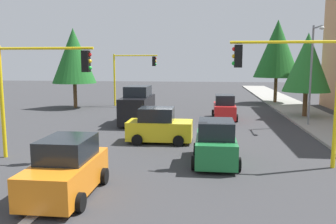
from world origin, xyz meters
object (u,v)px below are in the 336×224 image
object	(u,v)px
traffic_signal_near_left	(293,77)
car_green	(216,144)
tree_roadside_mid	(307,63)
car_red	(224,108)
tree_opposite_side	(74,56)
car_yellow	(159,127)
traffic_signal_far_right	(132,69)
delivery_van_black	(138,106)
car_orange	(66,169)
traffic_signal_near_right	(39,79)
tree_roadside_far	(277,49)
street_lamp_curbside	(313,65)

from	to	relation	value
traffic_signal_near_left	car_green	size ratio (longest dim) A/B	1.45
traffic_signal_near_left	tree_roadside_mid	world-z (taller)	tree_roadside_mid
car_red	tree_opposite_side	bearing A→B (deg)	-111.04
tree_opposite_side	car_yellow	distance (m)	17.93
tree_opposite_side	tree_roadside_mid	bearing A→B (deg)	79.22
tree_opposite_side	car_red	xyz separation A→B (m)	(5.55, 14.44, -4.22)
traffic_signal_near_left	traffic_signal_far_right	xyz separation A→B (m)	(-20.00, -11.31, -0.11)
delivery_van_black	car_orange	size ratio (longest dim) A/B	1.20
traffic_signal_near_right	tree_opposite_side	distance (m)	18.83
traffic_signal_near_right	tree_roadside_mid	world-z (taller)	tree_roadside_mid
delivery_van_black	traffic_signal_near_right	bearing A→B (deg)	-14.85
tree_roadside_far	car_green	xyz separation A→B (m)	(23.85, -7.02, -5.04)
car_orange	street_lamp_curbside	bearing A→B (deg)	139.49
car_green	car_yellow	xyz separation A→B (m)	(-3.85, -3.10, -0.00)
car_orange	tree_roadside_far	bearing A→B (deg)	156.73
car_green	tree_opposite_side	bearing A→B (deg)	-142.93
traffic_signal_far_right	traffic_signal_near_left	bearing A→B (deg)	29.49
street_lamp_curbside	traffic_signal_near_left	bearing A→B (deg)	-20.17
tree_opposite_side	traffic_signal_near_left	bearing A→B (deg)	42.80
car_orange	car_green	world-z (taller)	same
tree_roadside_mid	car_green	world-z (taller)	tree_roadside_mid
car_red	car_orange	xyz separation A→B (m)	(16.71, -6.09, 0.00)
street_lamp_curbside	delivery_van_black	xyz separation A→B (m)	(-0.21, -12.23, -3.07)
traffic_signal_near_left	car_red	size ratio (longest dim) A/B	1.44
traffic_signal_near_right	tree_roadside_far	bearing A→B (deg)	147.76
car_orange	car_yellow	distance (m)	8.51
tree_opposite_side	car_yellow	bearing A→B (deg)	36.56
delivery_van_black	car_green	distance (m)	11.14
tree_roadside_mid	car_orange	size ratio (longest dim) A/B	1.71
traffic_signal_far_right	car_yellow	bearing A→B (deg)	17.44
traffic_signal_near_right	tree_opposite_side	xyz separation A→B (m)	(-18.00, -5.37, 1.36)
street_lamp_curbside	car_yellow	world-z (taller)	street_lamp_curbside
traffic_signal_near_right	tree_roadside_mid	bearing A→B (deg)	131.84
tree_roadside_far	tree_opposite_side	distance (m)	21.38
traffic_signal_near_left	car_orange	bearing A→B (deg)	-62.89
traffic_signal_near_right	street_lamp_curbside	size ratio (longest dim) A/B	0.75
traffic_signal_near_right	traffic_signal_far_right	distance (m)	20.00
tree_roadside_far	delivery_van_black	world-z (taller)	tree_roadside_far
traffic_signal_near_right	car_yellow	bearing A→B (deg)	128.56
tree_roadside_far	street_lamp_curbside	bearing A→B (deg)	-1.19
traffic_signal_near_right	traffic_signal_near_left	xyz separation A→B (m)	(0.00, 11.30, 0.14)
delivery_van_black	car_orange	bearing A→B (deg)	1.53
traffic_signal_near_right	tree_roadside_far	xyz separation A→B (m)	(-24.00, 15.13, 2.18)
traffic_signal_near_right	tree_opposite_side	world-z (taller)	tree_opposite_side
traffic_signal_near_right	car_green	world-z (taller)	traffic_signal_near_right
traffic_signal_near_left	traffic_signal_far_right	world-z (taller)	traffic_signal_near_left
traffic_signal_near_left	tree_opposite_side	world-z (taller)	tree_opposite_side
traffic_signal_near_right	car_red	world-z (taller)	traffic_signal_near_right
tree_opposite_side	car_red	size ratio (longest dim) A/B	2.04
street_lamp_curbside	tree_opposite_side	world-z (taller)	tree_opposite_side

